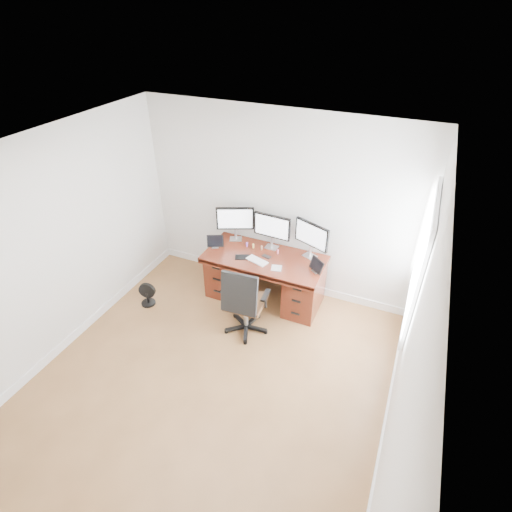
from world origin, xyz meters
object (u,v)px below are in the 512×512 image
at_px(office_chair, 245,312).
at_px(keyboard, 257,261).
at_px(monitor_center, 272,227).
at_px(floor_fan, 147,295).
at_px(desk, 265,276).

xyz_separation_m(office_chair, keyboard, (-0.09, 0.61, 0.41)).
xyz_separation_m(monitor_center, keyboard, (-0.06, -0.41, -0.33)).
distance_m(monitor_center, keyboard, 0.52).
distance_m(office_chair, floor_fan, 1.56).
height_order(office_chair, monitor_center, monitor_center).
bearing_deg(monitor_center, office_chair, -85.03).
relative_size(floor_fan, keyboard, 1.15).
height_order(monitor_center, keyboard, monitor_center).
distance_m(desk, floor_fan, 1.75).
xyz_separation_m(office_chair, floor_fan, (-1.55, -0.05, -0.18)).
bearing_deg(desk, floor_fan, -151.28).
xyz_separation_m(desk, floor_fan, (-1.52, -0.83, -0.23)).
height_order(office_chair, floor_fan, office_chair).
height_order(desk, keyboard, keyboard).
distance_m(desk, keyboard, 0.40).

